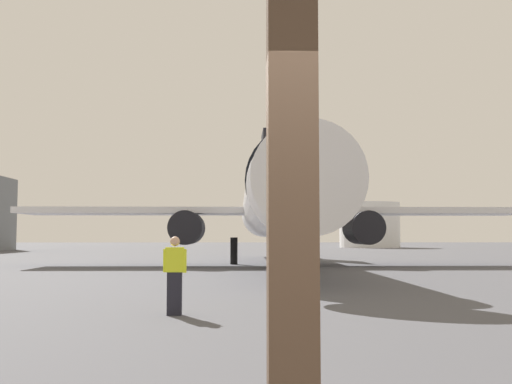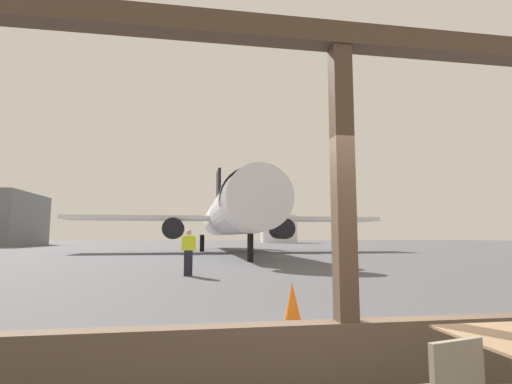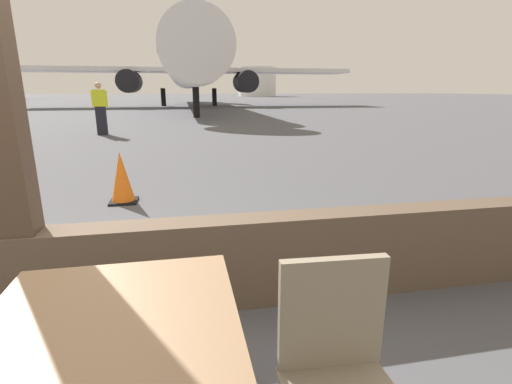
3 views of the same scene
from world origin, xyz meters
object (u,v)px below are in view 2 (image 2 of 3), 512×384
fuel_storage_tank (279,229)px  traffic_cone (292,304)px  airplane (229,215)px  ground_crew_worker (188,252)px

fuel_storage_tank → traffic_cone: bearing=-102.5°
airplane → ground_crew_worker: size_ratio=20.07×
airplane → traffic_cone: airplane is taller
airplane → ground_crew_worker: (-3.50, -21.40, -2.57)m
airplane → traffic_cone: size_ratio=50.14×
traffic_cone → fuel_storage_tank: 85.55m
airplane → fuel_storage_tank: airplane is taller
traffic_cone → fuel_storage_tank: (18.51, 83.47, 2.91)m
ground_crew_worker → traffic_cone: ground_crew_worker is taller
airplane → traffic_cone: bearing=-93.2°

